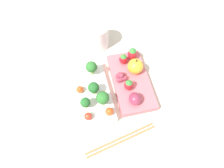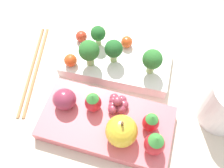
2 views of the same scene
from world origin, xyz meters
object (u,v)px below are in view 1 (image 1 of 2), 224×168
Objects in this scene: broccoli_floret_1 at (103,98)px; chopsticks_pair at (121,140)px; broccoli_floret_2 at (85,103)px; grape_cluster at (121,77)px; cherry_tomato_0 at (109,112)px; bento_box_fruit at (131,82)px; plum at (135,99)px; bento_box_savoury at (93,94)px; apple at (135,66)px; broccoli_floret_3 at (91,67)px; broccoli_floret_0 at (94,88)px; strawberry_1 at (123,59)px; strawberry_2 at (129,85)px; cherry_tomato_1 at (80,90)px; cherry_tomato_2 at (88,116)px; strawberry_0 at (132,54)px; drinking_cup at (98,36)px.

broccoli_floret_1 reaches higher than chopsticks_pair.
grape_cluster is at bearing -68.17° from broccoli_floret_2.
cherry_tomato_0 is at bearing -169.23° from broccoli_floret_1.
plum is (-0.07, 0.02, 0.03)m from bento_box_fruit.
bento_box_savoury is 1.02× the size of chopsticks_pair.
apple reaches higher than cherry_tomato_0.
broccoli_floret_3 is at bearing 58.41° from bento_box_fruit.
grape_cluster is (0.06, -0.08, -0.03)m from broccoli_floret_1.
broccoli_floret_1 reaches higher than plum.
plum is at bearing -42.21° from chopsticks_pair.
broccoli_floret_0 is at bearing 8.92° from chopsticks_pair.
strawberry_1 is 0.10m from strawberry_2.
cherry_tomato_1 is at bearing 61.22° from broccoli_floret_0.
strawberry_1 is at bearing -23.76° from chopsticks_pair.
cherry_tomato_2 is 0.54× the size of strawberry_1.
broccoli_floret_3 is at bearing -1.80° from broccoli_floret_1.
cherry_tomato_0 is (-0.08, -0.02, -0.02)m from broccoli_floret_0.
strawberry_1 is at bearing -71.87° from cherry_tomato_1.
strawberry_0 reaches higher than bento_box_savoury.
strawberry_2 is at bearing 140.16° from bento_box_fruit.
bento_box_savoury is 3.79× the size of broccoli_floret_1.
strawberry_0 is 1.29× the size of grape_cluster.
cherry_tomato_2 reaches higher than chopsticks_pair.
broccoli_floret_0 is 1.36× the size of grape_cluster.
apple is (-0.04, -0.13, -0.01)m from broccoli_floret_3.
cherry_tomato_0 is (-0.08, -0.02, 0.02)m from bento_box_savoury.
strawberry_0 is at bearing -145.05° from drinking_cup.
grape_cluster is (-0.06, 0.06, -0.01)m from strawberry_0.
broccoli_floret_0 is 1.05× the size of strawberry_0.
bento_box_fruit is 4.30× the size of broccoli_floret_3.
strawberry_2 is at bearing -136.32° from broccoli_floret_3.
broccoli_floret_2 reaches higher than chopsticks_pair.
broccoli_floret_0 is 0.08m from cherry_tomato_0.
grape_cluster is at bearing -175.11° from drinking_cup.
broccoli_floret_3 is at bearing -48.26° from cherry_tomato_1.
strawberry_1 reaches higher than cherry_tomato_0.
broccoli_floret_3 reaches higher than cherry_tomato_2.
strawberry_2 reaches higher than cherry_tomato_2.
broccoli_floret_0 is 0.10m from grape_cluster.
strawberry_2 is 0.22m from drinking_cup.
plum is at bearing -175.22° from drinking_cup.
strawberry_2 reaches higher than bento_box_fruit.
cherry_tomato_0 is at bearing -97.90° from cherry_tomato_2.
strawberry_2 is 0.20× the size of chopsticks_pair.
broccoli_floret_3 is at bearing 31.78° from plum.
broccoli_floret_0 is at bearing 100.96° from grape_cluster.
bento_box_fruit is at bearing -90.83° from bento_box_savoury.
broccoli_floret_0 is at bearing 157.77° from drinking_cup.
strawberry_1 is at bearing -56.09° from broccoli_floret_2.
cherry_tomato_2 is (-0.07, 0.04, -0.02)m from broccoli_floret_0.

